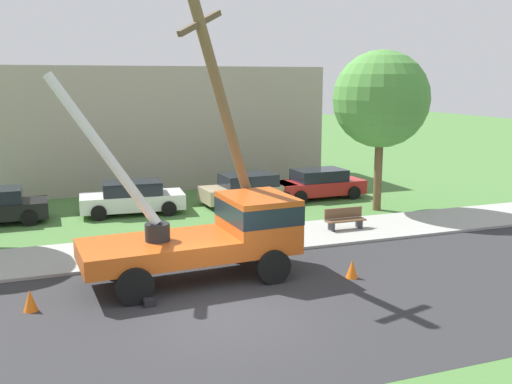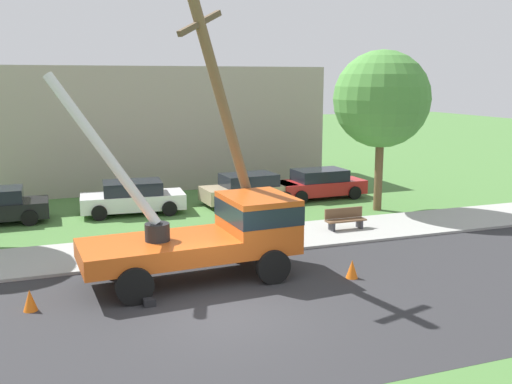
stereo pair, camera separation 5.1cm
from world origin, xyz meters
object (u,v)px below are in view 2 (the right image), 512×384
Objects in this scene: park_bench at (345,220)px; parked_sedan_tan at (249,189)px; leaning_utility_pole at (229,128)px; traffic_cone_curbside at (243,252)px; parked_sedan_white at (133,197)px; roadside_tree_far at (382,100)px; traffic_cone_ahead at (352,269)px; utility_truck at (217,230)px; parked_sedan_red at (320,184)px; traffic_cone_behind at (30,300)px.

parked_sedan_tan is at bearing 107.34° from park_bench.
traffic_cone_curbside is at bearing 14.32° from leaning_utility_pole.
park_bench is (7.23, -5.81, -0.25)m from parked_sedan_white.
roadside_tree_far reaches higher than park_bench.
parked_sedan_tan is 0.64× the size of roadside_tree_far.
park_bench is at bearing 63.70° from traffic_cone_ahead.
utility_truck is at bearing -114.52° from parked_sedan_tan.
traffic_cone_curbside is at bearing -129.62° from parked_sedan_red.
traffic_cone_curbside is 5.24m from park_bench.
park_bench is (5.30, 2.17, -3.84)m from leaning_utility_pole.
traffic_cone_behind is at bearing -170.03° from utility_truck.
park_bench is (1.85, -5.93, -0.25)m from parked_sedan_tan.
traffic_cone_ahead is 0.12× the size of parked_sedan_tan.
park_bench is at bearing -138.58° from roadside_tree_far.
parked_sedan_white is (-4.87, 10.59, 0.43)m from traffic_cone_ahead.
parked_sedan_white is 9.28m from park_bench.
utility_truck reaches higher than traffic_cone_ahead.
parked_sedan_white is (-1.20, 9.05, -0.70)m from utility_truck.
park_bench is 0.23× the size of roadside_tree_far.
parked_sedan_white reaches higher than traffic_cone_curbside.
utility_truck is at bearing -130.44° from parked_sedan_red.
traffic_cone_behind is at bearing -111.88° from parked_sedan_white.
leaning_utility_pole reaches higher than traffic_cone_behind.
leaning_utility_pole is 1.86× the size of parked_sedan_tan.
utility_truck reaches higher than parked_sedan_red.
traffic_cone_ahead and traffic_cone_behind have the same top height.
traffic_cone_behind is 16.62m from roadside_tree_far.
traffic_cone_curbside is at bearing 18.20° from traffic_cone_behind.
traffic_cone_curbside is 0.12× the size of parked_sedan_tan.
parked_sedan_tan is (0.51, 10.71, 0.43)m from traffic_cone_ahead.
roadside_tree_far reaches higher than utility_truck.
park_bench reaches higher than traffic_cone_curbside.
parked_sedan_tan reaches higher than park_bench.
roadside_tree_far is (5.50, 7.55, 4.61)m from traffic_cone_ahead.
utility_truck reaches higher than parked_sedan_tan.
traffic_cone_ahead is (2.94, -2.61, -4.02)m from leaning_utility_pole.
leaning_utility_pole is 5.27× the size of park_bench.
leaning_utility_pole is 15.05× the size of traffic_cone_behind.
utility_truck is 6.92m from park_bench.
traffic_cone_curbside is 8.23m from parked_sedan_white.
traffic_cone_behind is 0.12× the size of parked_sedan_white.
traffic_cone_behind is (-5.20, -0.91, -1.13)m from utility_truck.
parked_sedan_red reaches higher than traffic_cone_behind.
traffic_cone_behind is 0.35× the size of park_bench.
parked_sedan_red is at bearing 48.85° from leaning_utility_pole.
parked_sedan_red is (7.15, 8.18, -3.59)m from leaning_utility_pole.
parked_sedan_tan is at bearing 69.59° from traffic_cone_curbside.
parked_sedan_red is at bearing 49.56° from utility_truck.
parked_sedan_white is 1.01× the size of parked_sedan_red.
traffic_cone_behind is at bearing -161.80° from traffic_cone_curbside.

